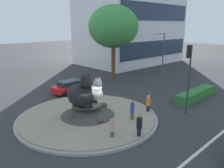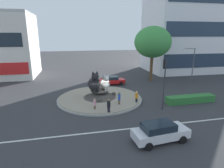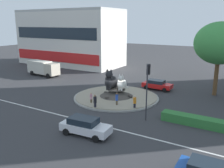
{
  "view_description": "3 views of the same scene",
  "coord_description": "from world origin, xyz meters",
  "px_view_note": "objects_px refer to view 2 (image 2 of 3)",
  "views": [
    {
      "loc": [
        -10.55,
        -13.71,
        7.43
      ],
      "look_at": [
        1.85,
        -0.93,
        2.72
      ],
      "focal_mm": 36.28,
      "sensor_mm": 36.0,
      "label": 1
    },
    {
      "loc": [
        -3.29,
        -23.1,
        8.36
      ],
      "look_at": [
        1.36,
        -1.53,
        2.41
      ],
      "focal_mm": 29.14,
      "sensor_mm": 36.0,
      "label": 2
    },
    {
      "loc": [
        15.94,
        -27.24,
        9.81
      ],
      "look_at": [
        0.01,
        -1.09,
        2.14
      ],
      "focal_mm": 39.48,
      "sensor_mm": 36.0,
      "label": 3
    }
  ],
  "objects_px": {
    "pedestrian_orange_shirt": "(137,97)",
    "pedestrian_pink_shirt": "(95,105)",
    "cat_statue_white": "(105,84)",
    "hatchback_near_shophouse": "(160,132)",
    "pedestrian_black_shirt": "(109,106)",
    "office_tower": "(193,1)",
    "pedestrian_blue_shirt": "(119,99)",
    "traffic_light_mast": "(164,75)",
    "streetlight_arm": "(192,63)",
    "cat_statue_black": "(94,83)",
    "broadleaf_tree_behind_island": "(153,42)",
    "parked_car_right": "(112,80)"
  },
  "relations": [
    {
      "from": "cat_statue_white",
      "to": "parked_car_right",
      "type": "height_order",
      "value": "cat_statue_white"
    },
    {
      "from": "pedestrian_black_shirt",
      "to": "cat_statue_black",
      "type": "bearing_deg",
      "value": 7.05
    },
    {
      "from": "office_tower",
      "to": "parked_car_right",
      "type": "relative_size",
      "value": 7.21
    },
    {
      "from": "hatchback_near_shophouse",
      "to": "broadleaf_tree_behind_island",
      "type": "bearing_deg",
      "value": 62.69
    },
    {
      "from": "streetlight_arm",
      "to": "pedestrian_orange_shirt",
      "type": "xyz_separation_m",
      "value": [
        -12.3,
        -7.01,
        -2.83
      ]
    },
    {
      "from": "hatchback_near_shophouse",
      "to": "cat_statue_black",
      "type": "bearing_deg",
      "value": 104.77
    },
    {
      "from": "pedestrian_orange_shirt",
      "to": "hatchback_near_shophouse",
      "type": "relative_size",
      "value": 0.36
    },
    {
      "from": "pedestrian_pink_shirt",
      "to": "pedestrian_black_shirt",
      "type": "height_order",
      "value": "pedestrian_black_shirt"
    },
    {
      "from": "cat_statue_white",
      "to": "pedestrian_pink_shirt",
      "type": "distance_m",
      "value": 4.75
    },
    {
      "from": "traffic_light_mast",
      "to": "pedestrian_orange_shirt",
      "type": "distance_m",
      "value": 4.47
    },
    {
      "from": "hatchback_near_shophouse",
      "to": "parked_car_right",
      "type": "height_order",
      "value": "hatchback_near_shophouse"
    },
    {
      "from": "pedestrian_blue_shirt",
      "to": "hatchback_near_shophouse",
      "type": "bearing_deg",
      "value": -5.12
    },
    {
      "from": "streetlight_arm",
      "to": "hatchback_near_shophouse",
      "type": "height_order",
      "value": "streetlight_arm"
    },
    {
      "from": "broadleaf_tree_behind_island",
      "to": "streetlight_arm",
      "type": "xyz_separation_m",
      "value": [
        5.48,
        -4.15,
        -3.39
      ]
    },
    {
      "from": "pedestrian_pink_shirt",
      "to": "hatchback_near_shophouse",
      "type": "xyz_separation_m",
      "value": [
        4.43,
        -7.02,
        0.01
      ]
    },
    {
      "from": "office_tower",
      "to": "pedestrian_black_shirt",
      "type": "height_order",
      "value": "office_tower"
    },
    {
      "from": "cat_statue_black",
      "to": "pedestrian_orange_shirt",
      "type": "bearing_deg",
      "value": 50.65
    },
    {
      "from": "cat_statue_black",
      "to": "pedestrian_blue_shirt",
      "type": "relative_size",
      "value": 1.64
    },
    {
      "from": "parked_car_right",
      "to": "office_tower",
      "type": "bearing_deg",
      "value": 25.59
    },
    {
      "from": "broadleaf_tree_behind_island",
      "to": "parked_car_right",
      "type": "distance_m",
      "value": 10.25
    },
    {
      "from": "hatchback_near_shophouse",
      "to": "parked_car_right",
      "type": "relative_size",
      "value": 1.08
    },
    {
      "from": "pedestrian_orange_shirt",
      "to": "pedestrian_pink_shirt",
      "type": "relative_size",
      "value": 1.11
    },
    {
      "from": "traffic_light_mast",
      "to": "pedestrian_pink_shirt",
      "type": "xyz_separation_m",
      "value": [
        -7.74,
        0.99,
        -3.2
      ]
    },
    {
      "from": "streetlight_arm",
      "to": "pedestrian_blue_shirt",
      "type": "height_order",
      "value": "streetlight_arm"
    },
    {
      "from": "cat_statue_white",
      "to": "broadleaf_tree_behind_island",
      "type": "distance_m",
      "value": 14.01
    },
    {
      "from": "traffic_light_mast",
      "to": "pedestrian_pink_shirt",
      "type": "relative_size",
      "value": 3.78
    },
    {
      "from": "pedestrian_blue_shirt",
      "to": "hatchback_near_shophouse",
      "type": "distance_m",
      "value": 8.07
    },
    {
      "from": "cat_statue_white",
      "to": "pedestrian_black_shirt",
      "type": "xyz_separation_m",
      "value": [
        -0.58,
        -5.28,
        -1.1
      ]
    },
    {
      "from": "streetlight_arm",
      "to": "pedestrian_blue_shirt",
      "type": "distance_m",
      "value": 16.49
    },
    {
      "from": "streetlight_arm",
      "to": "pedestrian_pink_shirt",
      "type": "distance_m",
      "value": 19.65
    },
    {
      "from": "office_tower",
      "to": "broadleaf_tree_behind_island",
      "type": "xyz_separation_m",
      "value": [
        -12.9,
        -8.3,
        -8.72
      ]
    },
    {
      "from": "cat_statue_white",
      "to": "hatchback_near_shophouse",
      "type": "distance_m",
      "value": 11.5
    },
    {
      "from": "pedestrian_pink_shirt",
      "to": "pedestrian_blue_shirt",
      "type": "bearing_deg",
      "value": 172.0
    },
    {
      "from": "pedestrian_orange_shirt",
      "to": "parked_car_right",
      "type": "height_order",
      "value": "pedestrian_orange_shirt"
    },
    {
      "from": "broadleaf_tree_behind_island",
      "to": "parked_car_right",
      "type": "height_order",
      "value": "broadleaf_tree_behind_island"
    },
    {
      "from": "traffic_light_mast",
      "to": "streetlight_arm",
      "type": "xyz_separation_m",
      "value": [
        9.91,
        9.13,
        -0.29
      ]
    },
    {
      "from": "traffic_light_mast",
      "to": "broadleaf_tree_behind_island",
      "type": "distance_m",
      "value": 14.34
    },
    {
      "from": "broadleaf_tree_behind_island",
      "to": "pedestrian_orange_shirt",
      "type": "relative_size",
      "value": 5.83
    },
    {
      "from": "cat_statue_black",
      "to": "pedestrian_pink_shirt",
      "type": "bearing_deg",
      "value": -17.12
    },
    {
      "from": "pedestrian_black_shirt",
      "to": "office_tower",
      "type": "bearing_deg",
      "value": -51.23
    },
    {
      "from": "hatchback_near_shophouse",
      "to": "cat_statue_white",
      "type": "bearing_deg",
      "value": 97.0
    },
    {
      "from": "traffic_light_mast",
      "to": "streetlight_arm",
      "type": "relative_size",
      "value": 0.93
    },
    {
      "from": "broadleaf_tree_behind_island",
      "to": "streetlight_arm",
      "type": "relative_size",
      "value": 1.59
    },
    {
      "from": "pedestrian_black_shirt",
      "to": "hatchback_near_shophouse",
      "type": "bearing_deg",
      "value": -156.35
    },
    {
      "from": "cat_statue_white",
      "to": "pedestrian_orange_shirt",
      "type": "xyz_separation_m",
      "value": [
        3.38,
        -3.02,
        -1.13
      ]
    },
    {
      "from": "pedestrian_black_shirt",
      "to": "pedestrian_blue_shirt",
      "type": "bearing_deg",
      "value": -43.07
    },
    {
      "from": "pedestrian_pink_shirt",
      "to": "pedestrian_black_shirt",
      "type": "distance_m",
      "value": 1.79
    },
    {
      "from": "office_tower",
      "to": "pedestrian_pink_shirt",
      "type": "relative_size",
      "value": 20.49
    },
    {
      "from": "streetlight_arm",
      "to": "pedestrian_black_shirt",
      "type": "xyz_separation_m",
      "value": [
        -16.26,
        -9.27,
        -2.8
      ]
    },
    {
      "from": "pedestrian_blue_shirt",
      "to": "pedestrian_black_shirt",
      "type": "distance_m",
      "value": 2.68
    }
  ]
}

